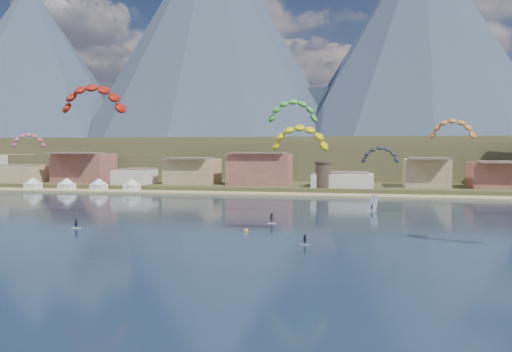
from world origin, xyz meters
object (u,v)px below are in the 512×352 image
at_px(watchtower, 323,174).
at_px(kitesurfer_green, 293,108).
at_px(windsurfer, 373,206).
at_px(buoy, 246,231).
at_px(kitesurfer_red, 94,94).
at_px(kitesurfer_yellow, 300,134).

bearing_deg(watchtower, kitesurfer_green, -91.77).
distance_m(windsurfer, buoy, 42.55).
relative_size(kitesurfer_red, windsurfer, 8.13).
bearing_deg(kitesurfer_red, buoy, -15.52).
relative_size(watchtower, kitesurfer_red, 0.29).
bearing_deg(watchtower, kitesurfer_yellow, -88.03).
xyz_separation_m(kitesurfer_yellow, windsurfer, (12.55, 37.83, -16.14)).
relative_size(watchtower, windsurfer, 2.33).
relative_size(watchtower, kitesurfer_green, 0.32).
distance_m(kitesurfer_yellow, windsurfer, 43.01).
relative_size(kitesurfer_red, kitesurfer_yellow, 1.47).
bearing_deg(kitesurfer_yellow, buoy, 170.47).
bearing_deg(kitesurfer_green, watchtower, 88.23).
bearing_deg(watchtower, windsurfer, -71.18).
height_order(kitesurfer_red, kitesurfer_green, kitesurfer_red).
height_order(kitesurfer_yellow, windsurfer, kitesurfer_yellow).
xyz_separation_m(kitesurfer_yellow, kitesurfer_green, (-4.67, 24.37, 6.17)).
distance_m(kitesurfer_green, windsurfer, 31.23).
xyz_separation_m(kitesurfer_red, windsurfer, (56.96, 26.58, -24.85)).
xyz_separation_m(kitesurfer_red, kitesurfer_green, (39.74, 13.11, -2.54)).
height_order(kitesurfer_yellow, buoy, kitesurfer_yellow).
bearing_deg(buoy, watchtower, 85.12).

